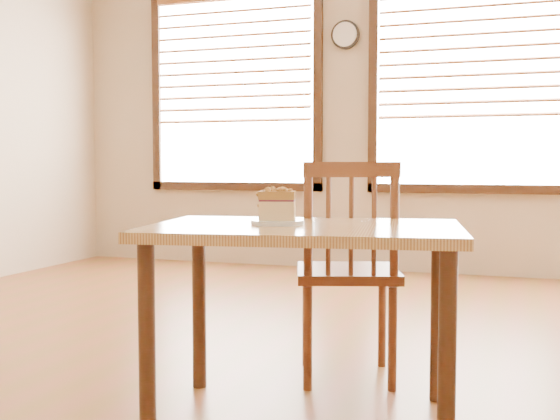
% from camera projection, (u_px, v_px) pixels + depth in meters
% --- Properties ---
extents(window_left, '(1.76, 0.10, 1.96)m').
position_uv_depth(window_left, '(234.00, 77.00, 6.76)').
color(window_left, white).
rests_on(window_left, room_shell).
extents(window_right, '(1.76, 0.10, 1.96)m').
position_uv_depth(window_right, '(470.00, 67.00, 6.04)').
color(window_right, white).
rests_on(window_right, room_shell).
extents(wall_clock, '(0.26, 0.05, 0.26)m').
position_uv_depth(wall_clock, '(345.00, 35.00, 6.37)').
color(wall_clock, black).
rests_on(wall_clock, room_shell).
extents(cafe_table_main, '(1.27, 0.95, 0.75)m').
position_uv_depth(cafe_table_main, '(305.00, 252.00, 2.64)').
color(cafe_table_main, tan).
rests_on(cafe_table_main, ground).
extents(cafe_chair_main, '(0.57, 0.57, 1.00)m').
position_uv_depth(cafe_chair_main, '(348.00, 270.00, 3.14)').
color(cafe_chair_main, brown).
rests_on(cafe_chair_main, ground).
extents(plate, '(0.20, 0.20, 0.02)m').
position_uv_depth(plate, '(277.00, 222.00, 2.68)').
color(plate, white).
rests_on(plate, cafe_table_main).
extents(cake_slice, '(0.16, 0.13, 0.13)m').
position_uv_depth(cake_slice, '(277.00, 204.00, 2.67)').
color(cake_slice, '#F1CD88').
rests_on(cake_slice, plate).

